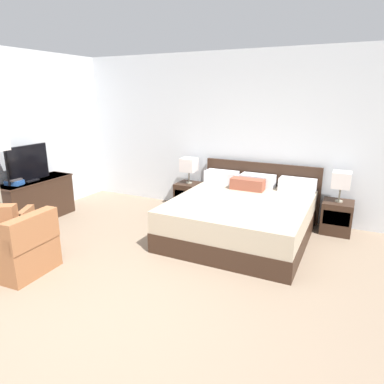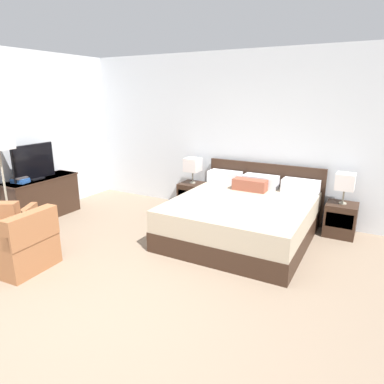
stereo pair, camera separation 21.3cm
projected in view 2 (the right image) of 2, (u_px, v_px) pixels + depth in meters
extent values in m
plane|color=#84705B|center=(102.00, 311.00, 3.40)|extent=(10.40, 10.40, 0.00)
cube|color=silver|center=(237.00, 135.00, 5.96)|extent=(7.28, 0.06, 2.78)
cube|color=silver|center=(17.00, 137.00, 5.64)|extent=(0.06, 5.27, 2.78)
cube|color=#332116|center=(240.00, 230.00, 5.07)|extent=(1.91, 2.07, 0.28)
cube|color=tan|center=(241.00, 211.00, 4.99)|extent=(1.89, 2.05, 0.31)
cube|color=#332116|center=(264.00, 191.00, 5.87)|extent=(1.99, 0.05, 0.96)
cube|color=silver|center=(225.00, 177.00, 5.95)|extent=(0.56, 0.28, 0.20)
cube|color=silver|center=(261.00, 181.00, 5.65)|extent=(0.56, 0.28, 0.20)
cube|color=silver|center=(301.00, 186.00, 5.35)|extent=(0.56, 0.28, 0.20)
cube|color=brown|center=(250.00, 185.00, 5.47)|extent=(0.54, 0.22, 0.18)
cube|color=#332116|center=(193.00, 196.00, 6.35)|extent=(0.44, 0.43, 0.50)
cube|color=black|center=(187.00, 196.00, 6.16)|extent=(0.38, 0.01, 0.22)
cube|color=#332116|center=(340.00, 219.00, 5.17)|extent=(0.44, 0.43, 0.50)
cube|color=black|center=(339.00, 221.00, 4.98)|extent=(0.38, 0.01, 0.22)
cylinder|color=gray|center=(193.00, 183.00, 6.28)|extent=(0.11, 0.11, 0.02)
cylinder|color=gray|center=(193.00, 177.00, 6.25)|extent=(0.02, 0.02, 0.21)
cube|color=silver|center=(193.00, 165.00, 6.19)|extent=(0.26, 0.26, 0.24)
cylinder|color=gray|center=(343.00, 203.00, 5.10)|extent=(0.11, 0.11, 0.02)
cylinder|color=gray|center=(343.00, 196.00, 5.07)|extent=(0.02, 0.02, 0.21)
cube|color=silver|center=(345.00, 181.00, 5.01)|extent=(0.26, 0.26, 0.24)
cube|color=#332116|center=(42.00, 198.00, 5.90)|extent=(0.45, 1.23, 0.70)
cube|color=#382419|center=(40.00, 179.00, 5.80)|extent=(0.46, 1.27, 0.02)
cube|color=black|center=(36.00, 179.00, 5.73)|extent=(0.18, 0.24, 0.02)
cube|color=black|center=(34.00, 162.00, 5.65)|extent=(0.04, 0.76, 0.58)
cube|color=black|center=(34.00, 162.00, 5.64)|extent=(0.01, 0.74, 0.55)
cube|color=#234C8E|center=(20.00, 181.00, 5.50)|extent=(0.28, 0.21, 0.04)
cube|color=#234C8E|center=(20.00, 179.00, 5.49)|extent=(0.28, 0.23, 0.03)
cube|color=#383333|center=(20.00, 178.00, 5.48)|extent=(0.18, 0.19, 0.03)
cube|color=#935B38|center=(7.00, 235.00, 4.72)|extent=(0.93, 0.93, 0.40)
cube|color=#935B38|center=(25.00, 215.00, 4.65)|extent=(0.39, 0.59, 0.18)
cube|color=#935B38|center=(20.00, 252.00, 4.21)|extent=(0.72, 0.72, 0.40)
cube|color=#935B38|center=(31.00, 227.00, 4.00)|extent=(0.20, 0.69, 0.36)
cube|color=#935B38|center=(36.00, 222.00, 4.39)|extent=(0.63, 0.13, 0.18)
cylinder|color=gray|center=(12.00, 232.00, 5.31)|extent=(0.28, 0.28, 0.02)
cylinder|color=gray|center=(5.00, 192.00, 5.13)|extent=(0.03, 0.03, 1.28)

